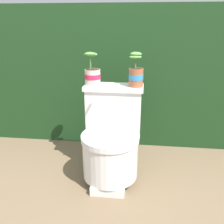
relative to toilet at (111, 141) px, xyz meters
name	(u,v)px	position (x,y,z in m)	size (l,w,h in m)	color
ground_plane	(110,177)	(-0.01, -0.02, -0.28)	(12.00, 12.00, 0.00)	brown
hedge_backdrop	(121,73)	(-0.01, 0.82, 0.32)	(3.01, 0.62, 1.19)	#193819
toilet	(111,141)	(0.00, 0.00, 0.00)	(0.41, 0.49, 0.64)	silver
potted_plant_left	(92,74)	(-0.15, 0.14, 0.44)	(0.12, 0.12, 0.23)	beige
potted_plant_midleft	(136,74)	(0.15, 0.13, 0.45)	(0.10, 0.10, 0.23)	#9E5638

